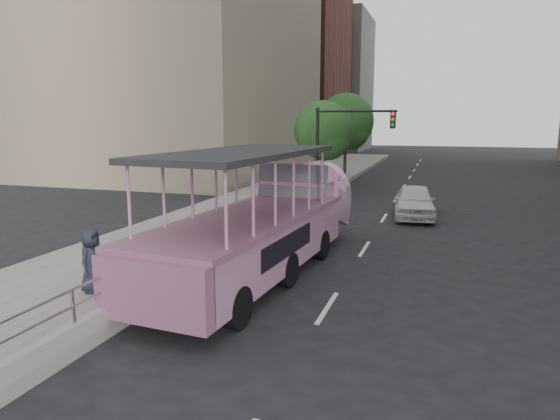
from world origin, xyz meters
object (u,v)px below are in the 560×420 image
object	(u,v)px
street_tree_far	(347,124)
parking_sign	(289,189)
car	(414,201)
traffic_signal	(340,140)
pedestrian_far	(92,261)
duck_boat	(266,225)
street_tree_near	(325,133)

from	to	relation	value
street_tree_far	parking_sign	bearing A→B (deg)	-88.70
car	traffic_signal	world-z (taller)	traffic_signal
pedestrian_far	parking_sign	world-z (taller)	parking_sign
car	street_tree_far	bearing A→B (deg)	110.16
duck_boat	pedestrian_far	distance (m)	5.16
street_tree_near	street_tree_far	bearing A→B (deg)	88.09
car	street_tree_far	size ratio (longest dim) A/B	0.70
car	traffic_signal	bearing A→B (deg)	149.36
parking_sign	street_tree_near	bearing A→B (deg)	93.44
duck_boat	street_tree_far	distance (m)	21.61
parking_sign	street_tree_far	xyz separation A→B (m)	(-0.34, 15.01, 2.70)
parking_sign	street_tree_near	world-z (taller)	street_tree_near
traffic_signal	street_tree_near	xyz separation A→B (m)	(-1.60, 3.43, 0.32)
duck_boat	traffic_signal	xyz separation A→B (m)	(-0.18, 11.93, 2.11)
duck_boat	street_tree_near	size ratio (longest dim) A/B	2.00
car	parking_sign	size ratio (longest dim) A/B	1.78
duck_boat	street_tree_far	world-z (taller)	street_tree_far
street_tree_near	duck_boat	bearing A→B (deg)	-83.38
pedestrian_far	traffic_signal	size ratio (longest dim) A/B	0.31
pedestrian_far	street_tree_far	size ratio (longest dim) A/B	0.25
pedestrian_far	car	bearing A→B (deg)	-29.37
duck_boat	pedestrian_far	size ratio (longest dim) A/B	7.12
duck_boat	parking_sign	xyz separation A→B (m)	(-1.24, 6.35, 0.22)
street_tree_far	car	bearing A→B (deg)	-64.41
traffic_signal	street_tree_near	distance (m)	3.80
car	street_tree_far	distance (m)	13.04
parking_sign	street_tree_far	distance (m)	15.25
parking_sign	street_tree_far	world-z (taller)	street_tree_far
street_tree_far	street_tree_near	bearing A→B (deg)	-91.91
street_tree_far	pedestrian_far	bearing A→B (deg)	-93.54
street_tree_near	traffic_signal	bearing A→B (deg)	-65.02
duck_boat	pedestrian_far	xyz separation A→B (m)	(-3.16, -4.07, -0.28)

